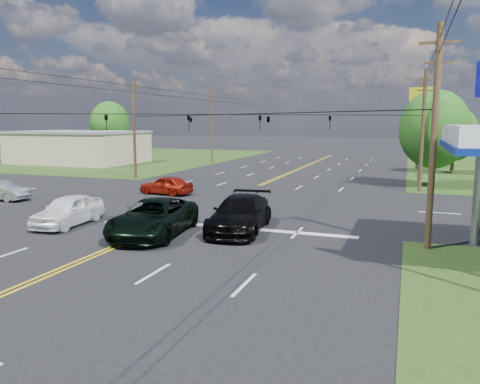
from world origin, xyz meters
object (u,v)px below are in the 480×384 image
at_px(tree_right_a, 435,129).
at_px(sedan_silver, 2,191).
at_px(tree_right_b, 454,134).
at_px(pole_left_far, 212,124).
at_px(retail_nw, 79,148).
at_px(pole_right_far, 419,125).
at_px(suv_black, 240,214).
at_px(pickup_dkgreen, 154,218).
at_px(tree_far_l, 110,124).
at_px(pole_se, 434,136).
at_px(pickup_white, 68,210).
at_px(pole_ne, 423,129).
at_px(pole_nw, 134,128).

distance_m(tree_right_a, sedan_silver, 33.97).
bearing_deg(tree_right_b, pole_left_far, 172.28).
height_order(retail_nw, pole_right_far, pole_right_far).
bearing_deg(suv_black, sedan_silver, 164.49).
xyz_separation_m(pole_left_far, pickup_dkgreen, (13.50, -38.77, -4.29)).
bearing_deg(suv_black, retail_nw, 132.23).
bearing_deg(sedan_silver, suv_black, -97.96).
relative_size(pickup_dkgreen, suv_black, 1.03).
bearing_deg(pole_right_far, suv_black, -103.61).
xyz_separation_m(retail_nw, tree_right_a, (44.00, -10.00, 2.87)).
distance_m(tree_right_a, tree_far_l, 50.16).
bearing_deg(pole_se, pickup_white, -175.70).
height_order(retail_nw, sedan_silver, retail_nw).
distance_m(pole_se, suv_black, 9.72).
xyz_separation_m(tree_right_b, suv_black, (-12.34, -32.50, -3.34)).
relative_size(suv_black, sedan_silver, 1.50).
bearing_deg(tree_right_a, suv_black, -115.63).
distance_m(pole_right_far, sedan_silver, 43.70).
xyz_separation_m(pole_se, tree_right_b, (3.50, 33.00, -0.70)).
bearing_deg(pickup_dkgreen, pole_right_far, 64.75).
height_order(pole_right_far, tree_right_a, pole_right_far).
height_order(pole_se, suv_black, pole_se).
relative_size(retail_nw, suv_black, 2.63).
bearing_deg(tree_right_b, pole_ne, -103.13).
xyz_separation_m(pole_right_far, suv_black, (-8.84, -36.50, -4.29)).
bearing_deg(sedan_silver, pickup_dkgreen, -107.98).
distance_m(pole_nw, pole_right_far, 32.20).
height_order(pole_se, pole_right_far, pole_right_far).
relative_size(pole_se, pole_ne, 1.00).
bearing_deg(pole_left_far, pickup_dkgreen, -70.80).
relative_size(pole_right_far, tree_right_a, 1.22).
height_order(pole_right_far, tree_far_l, pole_right_far).
distance_m(pole_se, tree_far_l, 60.88).
xyz_separation_m(pole_left_far, pole_right_far, (26.00, 0.00, 0.00)).
relative_size(pole_ne, tree_far_l, 1.09).
relative_size(tree_far_l, pickup_white, 1.84).
bearing_deg(pole_nw, tree_right_b, 26.95).
xyz_separation_m(pole_left_far, tree_right_b, (29.50, -4.00, -0.95)).
bearing_deg(pickup_white, retail_nw, 123.10).
distance_m(pole_right_far, pickup_white, 42.57).
xyz_separation_m(pole_se, pickup_white, (-17.96, -1.35, -4.11)).
bearing_deg(suv_black, pickup_dkgreen, -154.20).
relative_size(tree_far_l, suv_black, 1.43).
xyz_separation_m(pole_se, pole_ne, (0.00, 18.00, 0.00)).
height_order(retail_nw, pickup_white, retail_nw).
bearing_deg(pole_nw, tree_far_l, 129.56).
bearing_deg(sedan_silver, tree_far_l, 26.13).
xyz_separation_m(tree_right_b, sedan_silver, (-31.42, -29.31, -3.55)).
height_order(pole_ne, tree_far_l, pole_ne).
height_order(pole_right_far, suv_black, pole_right_far).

